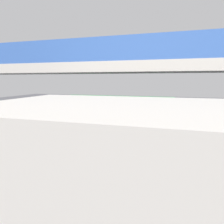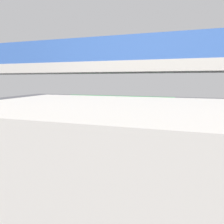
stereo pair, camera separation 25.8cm
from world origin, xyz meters
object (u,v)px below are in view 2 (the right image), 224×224
object	(u,v)px
parked_van	(41,118)
bicycle_black	(220,138)
pedestrian	(117,112)
city_bus	(116,109)
traffic_sign	(149,106)

from	to	relation	value
parked_van	bicycle_black	world-z (taller)	parked_van
parked_van	pedestrian	distance (m)	9.32
city_bus	pedestrian	bearing A→B (deg)	-75.35
bicycle_black	pedestrian	xyz separation A→B (m)	(10.26, -6.61, 0.51)
bicycle_black	traffic_sign	distance (m)	9.04
bicycle_black	traffic_sign	xyz separation A→B (m)	(6.27, -6.33, 1.52)
city_bus	pedestrian	size ratio (longest dim) A/B	6.44
parked_van	pedestrian	bearing A→B (deg)	-126.45
pedestrian	parked_van	bearing A→B (deg)	53.55
parked_van	bicycle_black	xyz separation A→B (m)	(-15.79, -0.88, -0.81)
city_bus	pedestrian	distance (m)	4.24
city_bus	traffic_sign	distance (m)	4.73
city_bus	parked_van	bearing A→B (deg)	28.08
city_bus	bicycle_black	world-z (taller)	city_bus
parked_van	traffic_sign	world-z (taller)	traffic_sign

